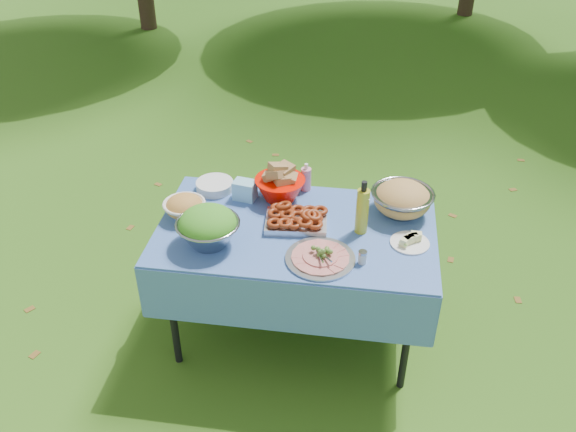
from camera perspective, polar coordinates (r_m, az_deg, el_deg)
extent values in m
plane|color=#15390A|center=(3.71, 0.66, -10.74)|extent=(80.00, 80.00, 0.00)
cube|color=#7CA7EF|center=(3.45, 0.70, -6.28)|extent=(1.46, 0.86, 0.76)
cylinder|color=white|center=(3.54, -6.87, 2.84)|extent=(0.27, 0.27, 0.05)
cube|color=#91D6F3|center=(3.43, -4.06, 2.44)|extent=(0.14, 0.11, 0.11)
cylinder|color=pink|center=(3.49, 1.70, 3.68)|extent=(0.08, 0.08, 0.17)
cube|color=silver|center=(3.21, 0.77, -0.29)|extent=(0.34, 0.25, 0.08)
cylinder|color=#A5A9AC|center=(2.98, 3.05, -3.49)|extent=(0.45, 0.45, 0.08)
cylinder|color=gold|center=(3.13, 6.98, 0.83)|extent=(0.08, 0.08, 0.30)
cylinder|color=white|center=(3.15, 11.37, -2.15)|extent=(0.21, 0.21, 0.05)
cylinder|color=silver|center=(2.98, 6.98, -3.85)|extent=(0.05, 0.05, 0.07)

